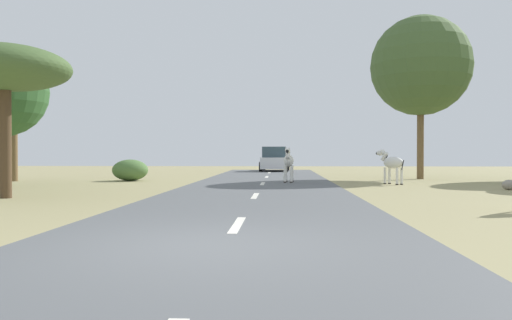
% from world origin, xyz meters
% --- Properties ---
extents(ground_plane, '(90.00, 90.00, 0.00)m').
position_xyz_m(ground_plane, '(0.00, 0.00, 0.00)').
color(ground_plane, '#998E60').
extents(road, '(6.00, 64.00, 0.05)m').
position_xyz_m(road, '(0.31, 0.00, 0.03)').
color(road, '#56595B').
rests_on(road, ground_plane).
extents(lane_markings, '(0.16, 56.00, 0.01)m').
position_xyz_m(lane_markings, '(0.31, -1.00, 0.05)').
color(lane_markings, silver).
rests_on(lane_markings, road).
extents(zebra_0, '(0.51, 1.65, 1.55)m').
position_xyz_m(zebra_0, '(1.39, 15.03, 0.98)').
color(zebra_0, silver).
rests_on(zebra_0, road).
extents(zebra_2, '(1.08, 1.43, 1.51)m').
position_xyz_m(zebra_2, '(5.75, 14.66, 0.90)').
color(zebra_2, silver).
rests_on(zebra_2, ground_plane).
extents(car_0, '(2.16, 4.41, 1.74)m').
position_xyz_m(car_0, '(0.62, 29.26, 0.85)').
color(car_0, silver).
rests_on(car_0, road).
extents(tree_1, '(3.53, 3.53, 5.47)m').
position_xyz_m(tree_1, '(-9.64, 11.86, 3.69)').
color(tree_1, brown).
rests_on(tree_1, ground_plane).
extents(tree_2, '(5.07, 5.07, 8.33)m').
position_xyz_m(tree_2, '(8.20, 19.22, 5.78)').
color(tree_2, brown).
rests_on(tree_2, ground_plane).
extents(tree_6, '(3.78, 3.78, 5.63)m').
position_xyz_m(tree_6, '(-11.53, 16.22, 4.89)').
color(tree_6, brown).
rests_on(tree_6, ground_plane).
extents(tree_7, '(3.73, 3.73, 4.45)m').
position_xyz_m(tree_7, '(-6.96, 7.46, 3.76)').
color(tree_7, '#4C3823').
rests_on(tree_7, ground_plane).
extents(bush_0, '(1.70, 1.53, 1.02)m').
position_xyz_m(bush_0, '(-6.15, 16.83, 0.51)').
color(bush_0, '#4C7038').
rests_on(bush_0, ground_plane).
extents(rock_1, '(0.51, 0.37, 0.36)m').
position_xyz_m(rock_1, '(9.24, 11.58, 0.18)').
color(rock_1, gray).
rests_on(rock_1, ground_plane).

